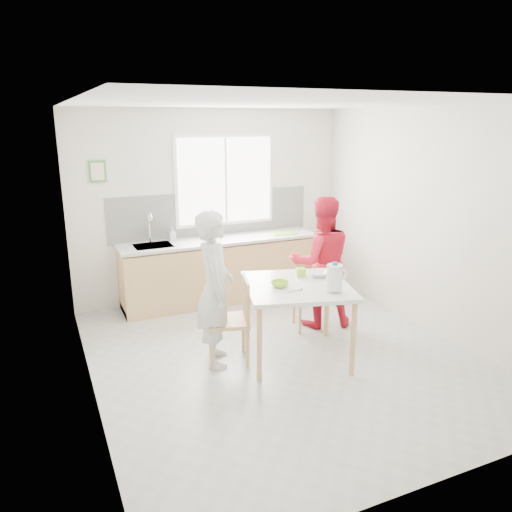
{
  "coord_description": "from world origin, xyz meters",
  "views": [
    {
      "loc": [
        -2.33,
        -4.5,
        2.56
      ],
      "look_at": [
        -0.22,
        0.2,
        1.13
      ],
      "focal_mm": 35.0,
      "sensor_mm": 36.0,
      "label": 1
    }
  ],
  "objects_px": {
    "bowl_green": "(280,284)",
    "chair_far": "(310,290)",
    "chair_left": "(235,316)",
    "wine_bottle_a": "(212,226)",
    "person_red": "(321,262)",
    "milk_jug": "(335,277)",
    "bowl_white": "(319,274)",
    "dining_table": "(297,292)",
    "person_white": "(215,289)",
    "wine_bottle_b": "(210,226)"
  },
  "relations": [
    {
      "from": "person_white",
      "to": "bowl_white",
      "type": "bearing_deg",
      "value": -78.05
    },
    {
      "from": "bowl_green",
      "to": "milk_jug",
      "type": "bearing_deg",
      "value": -39.62
    },
    {
      "from": "chair_far",
      "to": "wine_bottle_b",
      "type": "distance_m",
      "value": 1.79
    },
    {
      "from": "chair_far",
      "to": "bowl_green",
      "type": "relative_size",
      "value": 4.67
    },
    {
      "from": "person_white",
      "to": "bowl_green",
      "type": "relative_size",
      "value": 8.91
    },
    {
      "from": "person_white",
      "to": "wine_bottle_b",
      "type": "xyz_separation_m",
      "value": [
        0.62,
        1.94,
        0.24
      ]
    },
    {
      "from": "wine_bottle_a",
      "to": "person_red",
      "type": "bearing_deg",
      "value": -58.53
    },
    {
      "from": "person_red",
      "to": "bowl_white",
      "type": "xyz_separation_m",
      "value": [
        -0.35,
        -0.52,
        0.05
      ]
    },
    {
      "from": "bowl_white",
      "to": "chair_far",
      "type": "bearing_deg",
      "value": 68.91
    },
    {
      "from": "chair_far",
      "to": "person_red",
      "type": "relative_size",
      "value": 0.53
    },
    {
      "from": "person_white",
      "to": "milk_jug",
      "type": "height_order",
      "value": "person_white"
    },
    {
      "from": "bowl_green",
      "to": "person_white",
      "type": "bearing_deg",
      "value": 159.76
    },
    {
      "from": "bowl_green",
      "to": "wine_bottle_a",
      "type": "xyz_separation_m",
      "value": [
        0.01,
        2.15,
        0.21
      ]
    },
    {
      "from": "bowl_white",
      "to": "dining_table",
      "type": "bearing_deg",
      "value": -156.24
    },
    {
      "from": "person_white",
      "to": "wine_bottle_a",
      "type": "height_order",
      "value": "person_white"
    },
    {
      "from": "dining_table",
      "to": "milk_jug",
      "type": "relative_size",
      "value": 4.66
    },
    {
      "from": "person_white",
      "to": "wine_bottle_b",
      "type": "height_order",
      "value": "person_white"
    },
    {
      "from": "dining_table",
      "to": "wine_bottle_a",
      "type": "xyz_separation_m",
      "value": [
        -0.2,
        2.16,
        0.32
      ]
    },
    {
      "from": "dining_table",
      "to": "bowl_green",
      "type": "distance_m",
      "value": 0.24
    },
    {
      "from": "dining_table",
      "to": "chair_left",
      "type": "height_order",
      "value": "chair_left"
    },
    {
      "from": "wine_bottle_b",
      "to": "milk_jug",
      "type": "bearing_deg",
      "value": -79.8
    },
    {
      "from": "chair_far",
      "to": "chair_left",
      "type": "bearing_deg",
      "value": -141.59
    },
    {
      "from": "wine_bottle_a",
      "to": "dining_table",
      "type": "bearing_deg",
      "value": -84.71
    },
    {
      "from": "wine_bottle_a",
      "to": "wine_bottle_b",
      "type": "height_order",
      "value": "wine_bottle_a"
    },
    {
      "from": "bowl_green",
      "to": "bowl_white",
      "type": "relative_size",
      "value": 0.77
    },
    {
      "from": "dining_table",
      "to": "chair_left",
      "type": "relative_size",
      "value": 1.45
    },
    {
      "from": "chair_left",
      "to": "wine_bottle_a",
      "type": "xyz_separation_m",
      "value": [
        0.45,
        1.97,
        0.56
      ]
    },
    {
      "from": "person_white",
      "to": "bowl_white",
      "type": "relative_size",
      "value": 6.89
    },
    {
      "from": "dining_table",
      "to": "wine_bottle_b",
      "type": "distance_m",
      "value": 2.22
    },
    {
      "from": "dining_table",
      "to": "milk_jug",
      "type": "height_order",
      "value": "milk_jug"
    },
    {
      "from": "person_red",
      "to": "milk_jug",
      "type": "relative_size",
      "value": 5.68
    },
    {
      "from": "dining_table",
      "to": "person_white",
      "type": "xyz_separation_m",
      "value": [
        -0.85,
        0.24,
        0.08
      ]
    },
    {
      "from": "chair_left",
      "to": "person_red",
      "type": "distance_m",
      "value": 1.48
    },
    {
      "from": "person_red",
      "to": "bowl_white",
      "type": "distance_m",
      "value": 0.63
    },
    {
      "from": "chair_left",
      "to": "milk_jug",
      "type": "height_order",
      "value": "milk_jug"
    },
    {
      "from": "person_red",
      "to": "milk_jug",
      "type": "bearing_deg",
      "value": 81.44
    },
    {
      "from": "person_white",
      "to": "milk_jug",
      "type": "xyz_separation_m",
      "value": [
        1.08,
        -0.6,
        0.17
      ]
    },
    {
      "from": "chair_left",
      "to": "chair_far",
      "type": "distance_m",
      "value": 1.31
    },
    {
      "from": "bowl_white",
      "to": "chair_left",
      "type": "bearing_deg",
      "value": 178.28
    },
    {
      "from": "bowl_green",
      "to": "milk_jug",
      "type": "xyz_separation_m",
      "value": [
        0.44,
        -0.36,
        0.13
      ]
    },
    {
      "from": "dining_table",
      "to": "person_white",
      "type": "distance_m",
      "value": 0.88
    },
    {
      "from": "person_red",
      "to": "chair_far",
      "type": "bearing_deg",
      "value": 11.89
    },
    {
      "from": "person_red",
      "to": "wine_bottle_b",
      "type": "xyz_separation_m",
      "value": [
        -0.93,
        1.51,
        0.24
      ]
    },
    {
      "from": "bowl_green",
      "to": "wine_bottle_b",
      "type": "height_order",
      "value": "wine_bottle_b"
    },
    {
      "from": "wine_bottle_a",
      "to": "person_white",
      "type": "bearing_deg",
      "value": -108.65
    },
    {
      "from": "bowl_white",
      "to": "wine_bottle_a",
      "type": "xyz_separation_m",
      "value": [
        -0.56,
        2.0,
        0.21
      ]
    },
    {
      "from": "bowl_white",
      "to": "wine_bottle_b",
      "type": "distance_m",
      "value": 2.12
    },
    {
      "from": "dining_table",
      "to": "person_red",
      "type": "height_order",
      "value": "person_red"
    },
    {
      "from": "person_white",
      "to": "bowl_white",
      "type": "xyz_separation_m",
      "value": [
        1.2,
        -0.09,
        0.04
      ]
    },
    {
      "from": "bowl_green",
      "to": "chair_far",
      "type": "bearing_deg",
      "value": 41.54
    }
  ]
}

